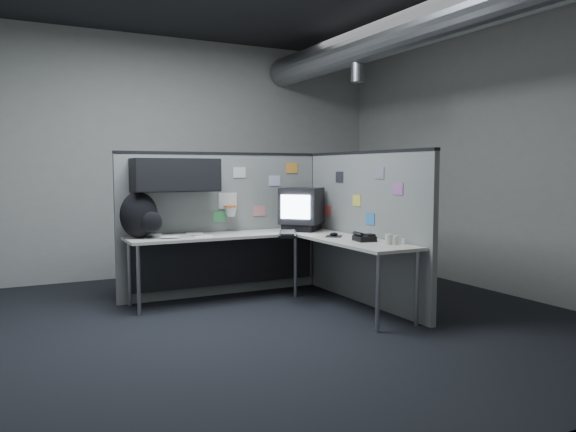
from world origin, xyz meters
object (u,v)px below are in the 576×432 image
desk (264,246)px  backpack (140,216)px  monitor (301,209)px  keyboard (288,234)px  phone (364,238)px

desk → backpack: bearing=164.1°
backpack → monitor: bearing=-23.0°
desk → keyboard: bearing=-36.4°
monitor → backpack: bearing=177.5°
phone → backpack: backpack is taller
phone → desk: bearing=145.1°
desk → phone: (0.67, -0.90, 0.15)m
keyboard → backpack: size_ratio=1.10×
desk → backpack: size_ratio=4.87×
phone → backpack: 2.29m
desk → monitor: monitor is taller
monitor → phone: 1.16m
monitor → backpack: 1.82m
keyboard → phone: 0.88m
monitor → phone: bearing=-84.6°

